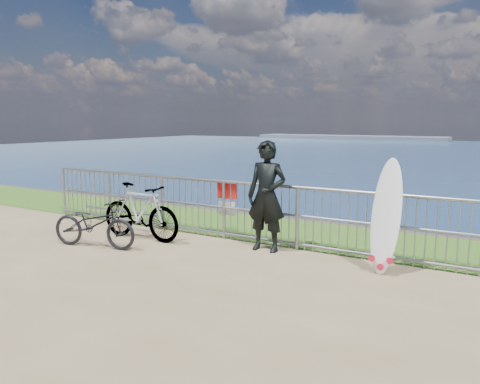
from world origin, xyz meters
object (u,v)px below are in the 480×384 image
Objects in this scene: surfboard at (386,220)px; bicycle_near at (94,224)px; bicycle_far at (140,212)px; surfer at (267,196)px.

surfboard is 1.05× the size of bicycle_near.
surfboard is 4.46m from bicycle_far.
surfer is 2.49m from bicycle_far.
surfer is 1.07× the size of bicycle_far.
surfboard reaches higher than bicycle_near.
surfboard is (2.04, -0.16, -0.17)m from surfer.
surfboard reaches higher than bicycle_far.
bicycle_far is at bearing -175.21° from surfboard.
surfboard is at bearing -85.95° from bicycle_far.
surfer is at bearing 175.58° from surfboard.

